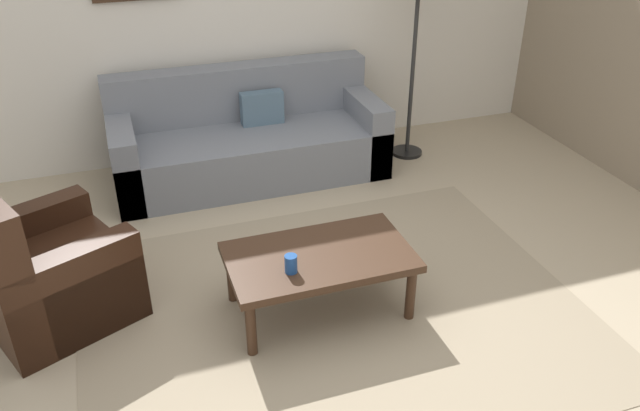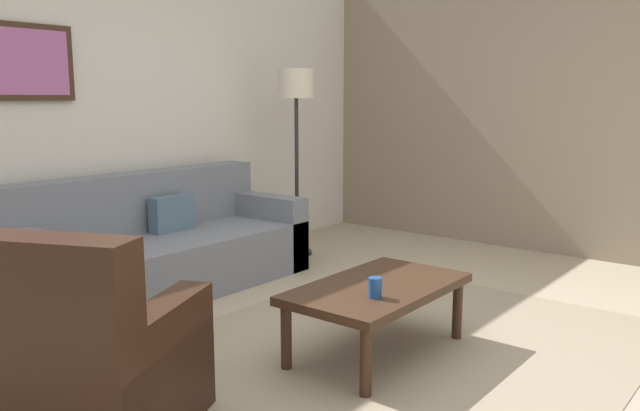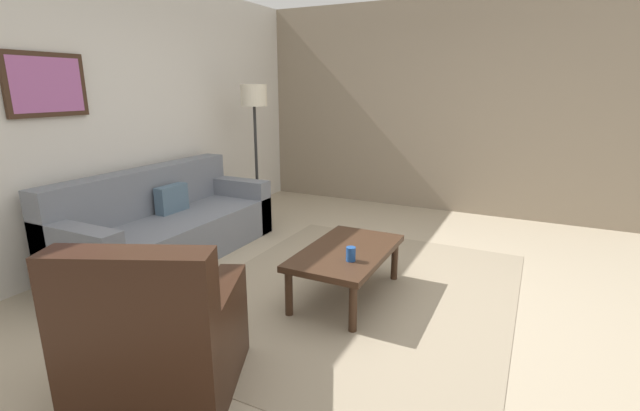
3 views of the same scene
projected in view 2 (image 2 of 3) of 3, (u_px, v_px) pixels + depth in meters
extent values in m
plane|color=tan|center=(393.00, 351.00, 3.69)|extent=(8.00, 8.00, 0.00)
cube|color=silver|center=(118.00, 105.00, 5.06)|extent=(6.00, 0.12, 2.80)
cube|color=gray|center=(572.00, 104.00, 5.77)|extent=(0.12, 5.20, 2.80)
cube|color=gray|center=(393.00, 351.00, 3.69)|extent=(3.04, 2.45, 0.01)
cube|color=slate|center=(168.00, 263.00, 4.84)|extent=(2.26, 0.92, 0.42)
cube|color=slate|center=(139.00, 228.00, 5.01)|extent=(2.26, 0.24, 0.88)
cube|color=slate|center=(36.00, 280.00, 4.03)|extent=(0.20, 0.92, 0.62)
cube|color=slate|center=(261.00, 229.00, 5.62)|extent=(0.20, 0.92, 0.62)
cube|color=slate|center=(172.00, 213.00, 4.98)|extent=(0.36, 0.12, 0.28)
cube|color=black|center=(92.00, 386.00, 2.76)|extent=(1.06, 1.06, 0.44)
cube|color=black|center=(41.00, 357.00, 2.43)|extent=(0.51, 0.81, 0.95)
cube|color=black|center=(158.00, 376.00, 2.67)|extent=(0.79, 0.48, 0.60)
cube|color=black|center=(27.00, 361.00, 2.82)|extent=(0.79, 0.48, 0.60)
cylinder|color=#382316|center=(366.00, 362.00, 3.11)|extent=(0.06, 0.06, 0.36)
cylinder|color=#382316|center=(457.00, 310.00, 3.86)|extent=(0.06, 0.06, 0.36)
cylinder|color=#382316|center=(286.00, 337.00, 3.43)|extent=(0.06, 0.06, 0.36)
cylinder|color=#382316|center=(385.00, 294.00, 4.18)|extent=(0.06, 0.06, 0.36)
cube|color=#382316|center=(377.00, 288.00, 3.61)|extent=(1.10, 0.64, 0.05)
cylinder|color=#1E478C|center=(375.00, 288.00, 3.36)|extent=(0.07, 0.07, 0.11)
cylinder|color=black|center=(297.00, 252.00, 5.99)|extent=(0.28, 0.28, 0.03)
cylinder|color=#262626|center=(297.00, 178.00, 5.88)|extent=(0.04, 0.04, 1.45)
cylinder|color=beige|center=(296.00, 84.00, 5.73)|extent=(0.32, 0.32, 0.26)
cube|color=#382316|center=(25.00, 62.00, 4.36)|extent=(0.69, 0.04, 0.53)
cube|color=#A75997|center=(26.00, 62.00, 4.35)|extent=(0.61, 0.01, 0.45)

